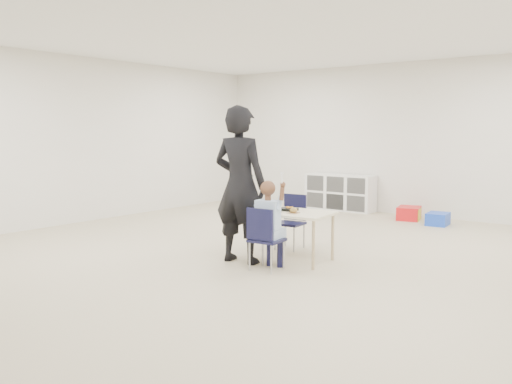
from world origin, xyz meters
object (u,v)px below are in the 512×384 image
Objects in this scene: cubby_shelf at (340,192)px; table at (279,234)px; child at (267,220)px; chair_near at (267,239)px; adult at (240,185)px.

table is at bearing -70.75° from cubby_shelf.
child is at bearing -70.51° from cubby_shelf.
child is 4.86m from cubby_shelf.
cubby_shelf reaches higher than table.
adult reaches higher than chair_near.
chair_near is (0.21, -0.53, 0.06)m from table.
chair_near is 0.21m from child.
chair_near is 0.75m from adult.
chair_near is at bearing -70.51° from cubby_shelf.
child is at bearing 0.00° from chair_near.
child is (0.00, 0.00, 0.21)m from chair_near.
table is at bearing 105.37° from chair_near.
adult is at bearing -128.17° from table.
chair_near is at bearing 160.37° from adult.
child is 0.81× the size of cubby_shelf.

